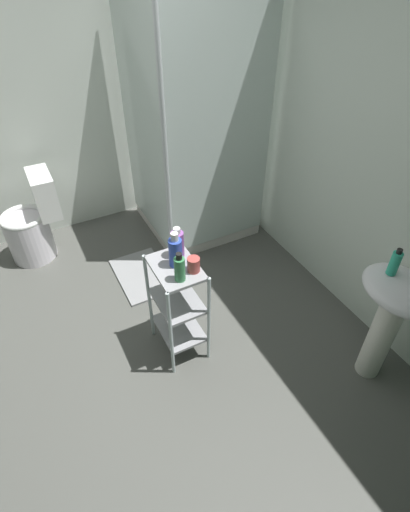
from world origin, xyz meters
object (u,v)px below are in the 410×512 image
(shampoo_bottle_blue, at_px, (176,252))
(rinse_cup, at_px, (194,265))
(hand_soap_bottle, at_px, (395,263))
(body_wash_bottle_green, at_px, (180,268))
(storage_cart, at_px, (178,302))
(pedestal_sink, at_px, (392,311))
(conditioner_bottle_purple, at_px, (177,244))
(toilet, at_px, (33,225))
(bath_mat, at_px, (142,275))
(shower_stall, at_px, (190,187))

(shampoo_bottle_blue, bearing_deg, rinse_cup, 36.53)
(hand_soap_bottle, bearing_deg, body_wash_bottle_green, -118.83)
(rinse_cup, bearing_deg, storage_cart, -135.02)
(pedestal_sink, xyz_separation_m, conditioner_bottle_purple, (-0.85, -0.96, 0.25))
(body_wash_bottle_green, relative_size, rinse_cup, 2.07)
(toilet, distance_m, bath_mat, 1.03)
(toilet, bearing_deg, rinse_cup, 25.73)
(toilet, distance_m, body_wash_bottle_green, 1.81)
(shower_stall, distance_m, body_wash_bottle_green, 1.53)
(hand_soap_bottle, height_order, conditioner_bottle_purple, hand_soap_bottle)
(storage_cart, xyz_separation_m, hand_soap_bottle, (0.67, 1.00, 0.45))
(conditioner_bottle_purple, height_order, body_wash_bottle_green, conditioner_bottle_purple)
(conditioner_bottle_purple, height_order, bath_mat, conditioner_bottle_purple)
(shampoo_bottle_blue, distance_m, body_wash_bottle_green, 0.13)
(toilet, height_order, bath_mat, toilet)
(body_wash_bottle_green, bearing_deg, pedestal_sink, 58.10)
(toilet, bearing_deg, shampoo_bottle_blue, 24.97)
(shower_stall, xyz_separation_m, pedestal_sink, (1.97, 0.35, 0.12))
(rinse_cup, height_order, bath_mat, rinse_cup)
(pedestal_sink, height_order, storage_cart, pedestal_sink)
(body_wash_bottle_green, bearing_deg, storage_cart, 169.83)
(rinse_cup, xyz_separation_m, bath_mat, (-0.88, -0.06, -0.78))
(storage_cart, relative_size, conditioner_bottle_purple, 3.65)
(body_wash_bottle_green, distance_m, rinse_cup, 0.11)
(shower_stall, height_order, storage_cart, shower_stall)
(pedestal_sink, bearing_deg, rinse_cup, -125.84)
(storage_cart, xyz_separation_m, shampoo_bottle_blue, (-0.01, 0.01, 0.40))
(shampoo_bottle_blue, relative_size, conditioner_bottle_purple, 1.14)
(hand_soap_bottle, xyz_separation_m, conditioner_bottle_purple, (-0.76, -0.94, -0.06))
(pedestal_sink, height_order, rinse_cup, rinse_cup)
(hand_soap_bottle, relative_size, bath_mat, 0.28)
(pedestal_sink, relative_size, shampoo_bottle_blue, 3.51)
(toilet, height_order, rinse_cup, rinse_cup)
(shower_stall, distance_m, pedestal_sink, 2.00)
(hand_soap_bottle, relative_size, rinse_cup, 1.86)
(bath_mat, bearing_deg, rinse_cup, 4.21)
(hand_soap_bottle, bearing_deg, shower_stall, -170.14)
(hand_soap_bottle, bearing_deg, bath_mat, -146.20)
(conditioner_bottle_purple, distance_m, body_wash_bottle_green, 0.21)
(shower_stall, xyz_separation_m, rinse_cup, (1.29, -0.59, 0.32))
(storage_cart, distance_m, conditioner_bottle_purple, 0.41)
(shower_stall, xyz_separation_m, shampoo_bottle_blue, (1.20, -0.66, 0.38))
(shower_stall, bearing_deg, rinse_cup, -24.77)
(toilet, xyz_separation_m, shampoo_bottle_blue, (1.48, 0.69, 0.52))
(conditioner_bottle_purple, bearing_deg, storage_cart, -33.49)
(shower_stall, bearing_deg, hand_soap_bottle, 9.86)
(toilet, xyz_separation_m, conditioner_bottle_purple, (1.41, 0.74, 0.52))
(toilet, bearing_deg, bath_mat, 44.87)
(shower_stall, xyz_separation_m, toilet, (-0.29, -1.35, -0.15))
(shower_stall, relative_size, conditioner_bottle_purple, 9.88)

